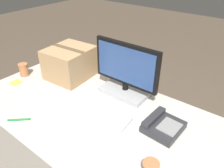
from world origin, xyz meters
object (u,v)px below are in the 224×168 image
at_px(pen_marker, 19,120).
at_px(sticky_note_pad, 16,82).
at_px(desk_phone, 162,126).
at_px(keyboard, 97,112).
at_px(paper_cup_left, 23,70).
at_px(cardboard_box, 70,63).
at_px(monitor, 126,74).

xyz_separation_m(pen_marker, sticky_note_pad, (-0.42, 0.24, -0.00)).
bearing_deg(sticky_note_pad, desk_phone, 11.42).
bearing_deg(keyboard, paper_cup_left, 174.78).
height_order(keyboard, sticky_note_pad, keyboard).
bearing_deg(pen_marker, cardboard_box, 62.21).
bearing_deg(sticky_note_pad, monitor, 28.31).
xyz_separation_m(keyboard, sticky_note_pad, (-0.76, -0.11, -0.01)).
relative_size(keyboard, pen_marker, 4.30).
bearing_deg(cardboard_box, paper_cup_left, -143.59).
height_order(monitor, cardboard_box, monitor).
height_order(paper_cup_left, pen_marker, paper_cup_left).
xyz_separation_m(monitor, keyboard, (-0.01, -0.31, -0.14)).
relative_size(monitor, sticky_note_pad, 6.52).
relative_size(keyboard, sticky_note_pad, 6.10).
distance_m(paper_cup_left, sticky_note_pad, 0.13).
bearing_deg(monitor, desk_phone, -24.67).
height_order(monitor, pen_marker, monitor).
height_order(monitor, sticky_note_pad, monitor).
distance_m(paper_cup_left, pen_marker, 0.59).
relative_size(desk_phone, cardboard_box, 0.62).
distance_m(keyboard, pen_marker, 0.48).
xyz_separation_m(monitor, cardboard_box, (-0.50, -0.07, -0.03)).
bearing_deg(monitor, pen_marker, -117.84).
xyz_separation_m(desk_phone, paper_cup_left, (-1.21, -0.12, 0.03)).
relative_size(keyboard, cardboard_box, 1.28).
relative_size(keyboard, desk_phone, 2.07).
bearing_deg(monitor, paper_cup_left, -159.62).
relative_size(keyboard, paper_cup_left, 4.37).
bearing_deg(pen_marker, monitor, 19.64).
bearing_deg(keyboard, pen_marker, -139.31).
distance_m(desk_phone, paper_cup_left, 1.21).
relative_size(monitor, paper_cup_left, 4.67).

